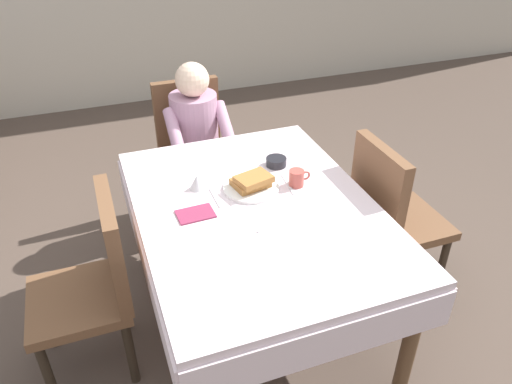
# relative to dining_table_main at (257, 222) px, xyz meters

# --- Properties ---
(ground_plane) EXTENTS (14.00, 14.00, 0.00)m
(ground_plane) POSITION_rel_dining_table_main_xyz_m (0.00, 0.00, -0.65)
(ground_plane) COLOR brown
(dining_table_main) EXTENTS (1.12, 1.52, 0.74)m
(dining_table_main) POSITION_rel_dining_table_main_xyz_m (0.00, 0.00, 0.00)
(dining_table_main) COLOR silver
(dining_table_main) RESTS_ON ground
(chair_diner) EXTENTS (0.44, 0.45, 0.93)m
(chair_diner) POSITION_rel_dining_table_main_xyz_m (-0.04, 1.17, -0.12)
(chair_diner) COLOR brown
(chair_diner) RESTS_ON ground
(diner_person) EXTENTS (0.40, 0.43, 1.12)m
(diner_person) POSITION_rel_dining_table_main_xyz_m (-0.04, 1.01, 0.02)
(diner_person) COLOR #B2849E
(diner_person) RESTS_ON ground
(chair_left_side) EXTENTS (0.45, 0.44, 0.93)m
(chair_left_side) POSITION_rel_dining_table_main_xyz_m (-0.77, 0.00, -0.12)
(chair_left_side) COLOR brown
(chair_left_side) RESTS_ON ground
(chair_right_side) EXTENTS (0.45, 0.44, 0.93)m
(chair_right_side) POSITION_rel_dining_table_main_xyz_m (0.77, 0.00, -0.12)
(chair_right_side) COLOR brown
(chair_right_side) RESTS_ON ground
(plate_breakfast) EXTENTS (0.28, 0.28, 0.02)m
(plate_breakfast) POSITION_rel_dining_table_main_xyz_m (0.03, 0.15, 0.10)
(plate_breakfast) COLOR white
(plate_breakfast) RESTS_ON dining_table_main
(breakfast_stack) EXTENTS (0.20, 0.19, 0.06)m
(breakfast_stack) POSITION_rel_dining_table_main_xyz_m (0.03, 0.15, 0.14)
(breakfast_stack) COLOR #A36B33
(breakfast_stack) RESTS_ON plate_breakfast
(cup_coffee) EXTENTS (0.11, 0.08, 0.08)m
(cup_coffee) POSITION_rel_dining_table_main_xyz_m (0.25, 0.11, 0.13)
(cup_coffee) COLOR #B24C42
(cup_coffee) RESTS_ON dining_table_main
(bowl_butter) EXTENTS (0.11, 0.11, 0.04)m
(bowl_butter) POSITION_rel_dining_table_main_xyz_m (0.23, 0.33, 0.11)
(bowl_butter) COLOR black
(bowl_butter) RESTS_ON dining_table_main
(syrup_pitcher) EXTENTS (0.08, 0.08, 0.07)m
(syrup_pitcher) POSITION_rel_dining_table_main_xyz_m (-0.22, 0.25, 0.13)
(syrup_pitcher) COLOR silver
(syrup_pitcher) RESTS_ON dining_table_main
(fork_left_of_plate) EXTENTS (0.02, 0.18, 0.00)m
(fork_left_of_plate) POSITION_rel_dining_table_main_xyz_m (-0.16, 0.13, 0.09)
(fork_left_of_plate) COLOR silver
(fork_left_of_plate) RESTS_ON dining_table_main
(knife_right_of_plate) EXTENTS (0.03, 0.20, 0.00)m
(knife_right_of_plate) POSITION_rel_dining_table_main_xyz_m (0.22, 0.13, 0.09)
(knife_right_of_plate) COLOR silver
(knife_right_of_plate) RESTS_ON dining_table_main
(spoon_near_edge) EXTENTS (0.15, 0.05, 0.00)m
(spoon_near_edge) POSITION_rel_dining_table_main_xyz_m (0.01, -0.18, 0.09)
(spoon_near_edge) COLOR silver
(spoon_near_edge) RESTS_ON dining_table_main
(napkin_folded) EXTENTS (0.17, 0.13, 0.01)m
(napkin_folded) POSITION_rel_dining_table_main_xyz_m (-0.29, 0.03, 0.09)
(napkin_folded) COLOR #8C2D4C
(napkin_folded) RESTS_ON dining_table_main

